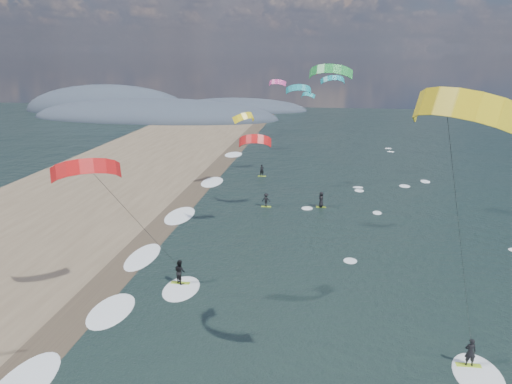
# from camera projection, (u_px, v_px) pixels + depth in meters

# --- Properties ---
(ground) EXTENTS (260.00, 260.00, 0.00)m
(ground) POSITION_uv_depth(u_px,v_px,m) (242.00, 381.00, 26.48)
(ground) COLOR black
(ground) RESTS_ON ground
(wet_sand_strip) EXTENTS (3.00, 240.00, 0.00)m
(wet_sand_strip) POSITION_uv_depth(u_px,v_px,m) (108.00, 282.00, 37.64)
(wet_sand_strip) COLOR #382D23
(wet_sand_strip) RESTS_ON ground
(coastal_hills) EXTENTS (80.00, 41.00, 15.00)m
(coastal_hills) POSITION_uv_depth(u_px,v_px,m) (147.00, 114.00, 135.26)
(coastal_hills) COLOR #3D4756
(coastal_hills) RESTS_ON ground
(kitesurfer_near_a) EXTENTS (7.71, 9.37, 16.04)m
(kitesurfer_near_a) POSITION_uv_depth(u_px,v_px,m) (454.00, 174.00, 20.14)
(kitesurfer_near_a) COLOR #A1CC24
(kitesurfer_near_a) RESTS_ON ground
(kitesurfer_near_b) EXTENTS (7.29, 9.08, 11.56)m
(kitesurfer_near_b) POSITION_uv_depth(u_px,v_px,m) (119.00, 206.00, 31.66)
(kitesurfer_near_b) COLOR #A1CC24
(kitesurfer_near_b) RESTS_ON ground
(far_kitesurfers) EXTENTS (9.48, 14.34, 1.79)m
(far_kitesurfers) POSITION_uv_depth(u_px,v_px,m) (286.00, 193.00, 57.90)
(far_kitesurfers) COLOR #A1CC24
(far_kitesurfers) RESTS_ON ground
(bg_kite_field) EXTENTS (13.57, 62.97, 8.50)m
(bg_kite_field) POSITION_uv_depth(u_px,v_px,m) (304.00, 86.00, 69.48)
(bg_kite_field) COLOR green
(bg_kite_field) RESTS_ON ground
(shoreline_surf) EXTENTS (2.40, 79.40, 0.11)m
(shoreline_surf) POSITION_uv_depth(u_px,v_px,m) (146.00, 258.00, 42.00)
(shoreline_surf) COLOR white
(shoreline_surf) RESTS_ON ground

